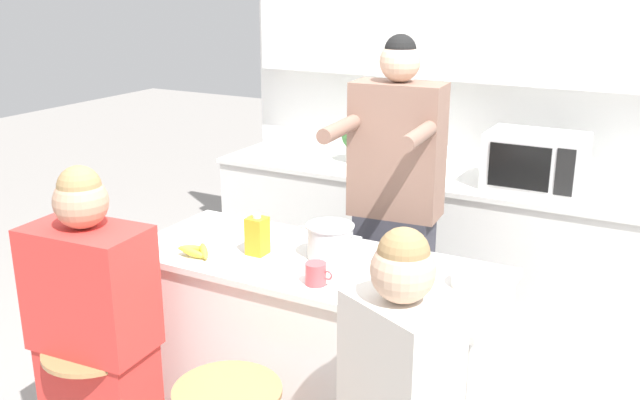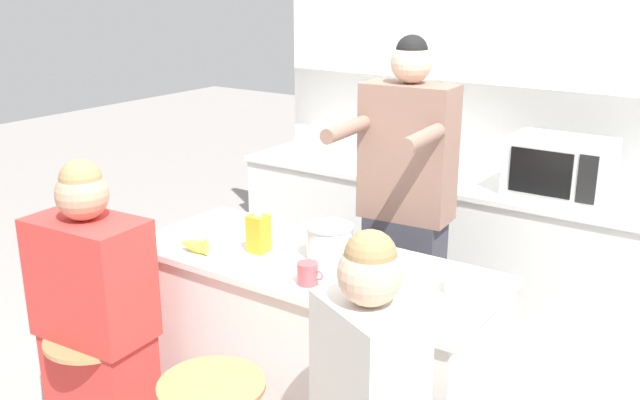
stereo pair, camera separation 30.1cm
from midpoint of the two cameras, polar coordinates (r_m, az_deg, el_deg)
name	(u,v)px [view 2 (the right image)]	position (r m, az deg, el deg)	size (l,w,h in m)	color
wall_back	(489,65)	(4.52, 15.25, 10.34)	(2.95, 0.22, 2.70)	white
back_counter	(455,249)	(4.47, 12.67, -3.88)	(2.74, 0.70, 0.92)	white
kitchen_island	(311,353)	(3.23, 2.03, -12.19)	(1.62, 0.67, 0.90)	black
bar_stool_leftmost	(99,392)	(3.24, -14.67, -14.74)	(0.40, 0.40, 0.63)	tan
person_cooking	(405,224)	(3.54, 9.23, -1.93)	(0.49, 0.62, 1.80)	#383842
person_wrapped_blanket	(96,329)	(3.11, -14.83, -10.03)	(0.50, 0.32, 1.38)	red
cooking_pot	(329,241)	(3.04, 3.59, -3.37)	(0.30, 0.21, 0.15)	#B7BABC
fruit_bowl	(467,285)	(2.81, 14.77, -6.68)	(0.18, 0.18, 0.06)	silver
coffee_cup_near	(384,286)	(2.70, 8.37, -6.92)	(0.12, 0.09, 0.10)	white
coffee_cup_far	(308,273)	(2.79, 2.11, -5.96)	(0.12, 0.08, 0.09)	#DB4C51
banana_bunch	(199,246)	(3.14, -7.01, -3.73)	(0.17, 0.12, 0.06)	yellow
juice_carton	(259,233)	(3.10, -2.18, -2.72)	(0.08, 0.08, 0.18)	gold
microwave	(560,167)	(4.07, 20.65, 2.45)	(0.53, 0.35, 0.31)	white
potted_plant	(382,141)	(4.50, 6.88, 4.69)	(0.19, 0.19, 0.26)	beige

